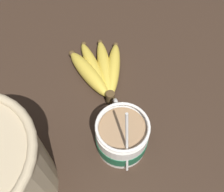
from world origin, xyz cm
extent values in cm
cube|color=#332319|center=(0.00, 0.00, 1.93)|extent=(135.11, 135.11, 3.86)
cylinder|color=white|center=(-3.84, -3.07, 7.70)|extent=(10.23, 10.23, 7.68)
cylinder|color=#195638|center=(-3.84, -3.07, 6.96)|extent=(10.43, 10.43, 3.10)
torus|color=white|center=(2.13, -3.07, 8.29)|extent=(5.16, 0.90, 5.16)
cylinder|color=#997551|center=(-3.84, -3.07, 11.64)|extent=(9.03, 9.03, 0.40)
torus|color=white|center=(-3.84, -3.07, 12.73)|extent=(10.23, 10.23, 0.60)
cylinder|color=silver|center=(-7.65, -3.07, 12.96)|extent=(4.53, 0.50, 15.34)
ellipsoid|color=silver|center=(-5.63, -3.07, 5.36)|extent=(3.00, 2.00, 0.80)
cylinder|color=#4C381E|center=(6.72, -2.50, 6.47)|extent=(2.00, 2.00, 3.00)
ellipsoid|color=gold|center=(15.62, -4.78, 5.44)|extent=(16.64, 7.11, 3.16)
sphere|color=#4C381E|center=(23.55, -6.80, 5.44)|extent=(1.42, 1.42, 1.42)
ellipsoid|color=gold|center=(16.49, -2.66, 5.45)|extent=(17.58, 3.46, 3.17)
sphere|color=#4C381E|center=(25.25, -2.80, 5.45)|extent=(1.43, 1.43, 1.43)
ellipsoid|color=gold|center=(16.51, -0.34, 5.40)|extent=(18.29, 6.92, 3.09)
sphere|color=#4C381E|center=(25.32, 1.62, 5.40)|extent=(1.39, 1.39, 1.39)
ellipsoid|color=gold|center=(14.90, 1.47, 5.73)|extent=(16.20, 10.43, 3.74)
sphere|color=#4C381E|center=(22.18, 5.01, 5.73)|extent=(1.68, 1.68, 1.68)
camera|label=1|loc=(-23.45, 2.25, 53.74)|focal=40.00mm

